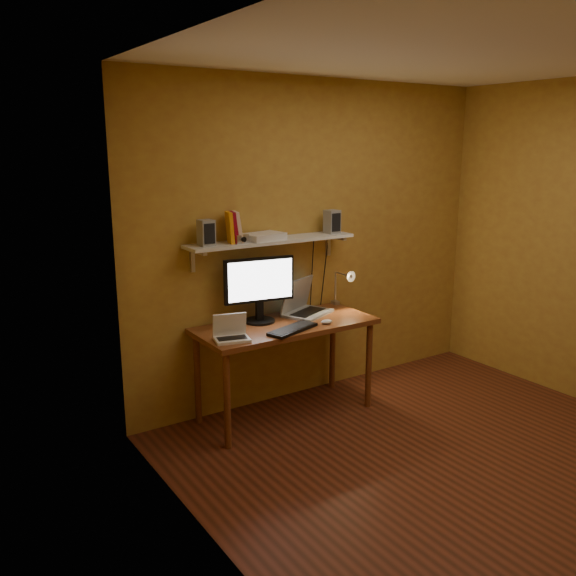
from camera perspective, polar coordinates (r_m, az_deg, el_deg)
room at (r=3.92m, az=16.54°, el=1.21°), size 3.44×3.24×2.64m
desk at (r=4.68m, az=-0.22°, el=-4.32°), size 1.40×0.60×0.75m
wall_shelf at (r=4.68m, az=-1.52°, el=4.41°), size 1.40×0.25×0.21m
monitor at (r=4.63m, az=-2.70°, el=0.17°), size 0.55×0.27×0.50m
laptop at (r=4.90m, az=1.40°, el=-1.57°), size 0.46×0.41×0.28m
netbook at (r=4.28m, az=-5.36°, el=-4.17°), size 0.27×0.23×0.18m
keyboard at (r=4.47m, az=0.43°, el=-3.88°), size 0.45×0.27×0.02m
mouse at (r=4.65m, az=3.63°, el=-3.16°), size 0.10×0.08×0.03m
desk_lamp at (r=5.08m, az=5.26°, el=0.47°), size 0.09×0.23×0.38m
speaker_left at (r=4.40m, az=-7.66°, el=5.14°), size 0.10×0.10×0.19m
speaker_right at (r=4.98m, az=4.14°, el=6.21°), size 0.11×0.11×0.19m
books at (r=4.50m, az=-5.11°, el=5.68°), size 0.16×0.17×0.23m
shelf_camera at (r=4.48m, az=-4.32°, el=4.59°), size 0.11×0.06×0.06m
router at (r=4.64m, az=-2.32°, el=4.84°), size 0.34×0.25×0.05m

